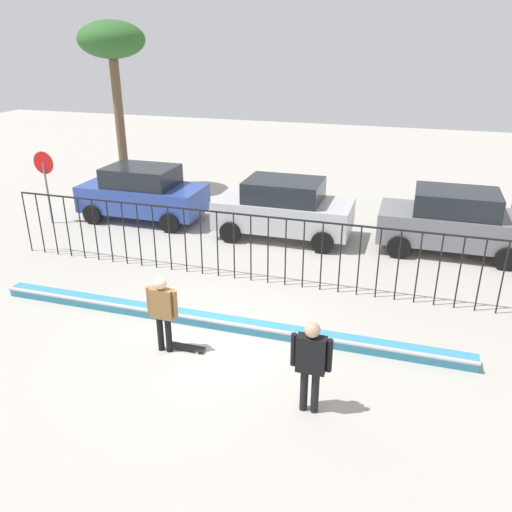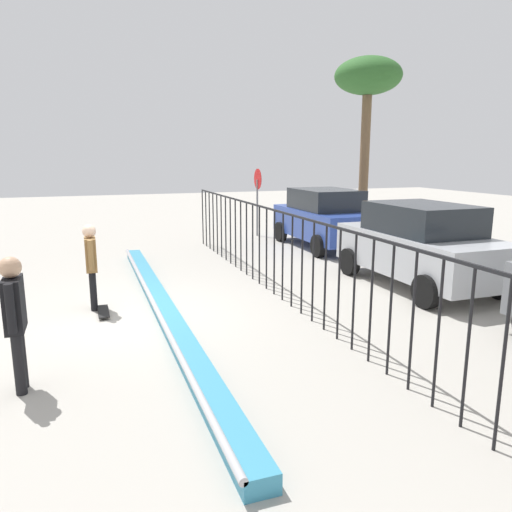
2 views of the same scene
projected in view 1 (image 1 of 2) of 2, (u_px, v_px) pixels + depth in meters
The scene contains 11 objects.
ground_plane at pixel (206, 342), 11.15m from camera, with size 60.00×60.00×0.00m, color #ADA89E.
bowl_coping_ledge at pixel (217, 322), 11.70m from camera, with size 11.00×0.41×0.27m.
perimeter_fence at pixel (251, 241), 13.50m from camera, with size 14.04×0.04×1.85m.
skateboarder at pixel (162, 308), 10.46m from camera, with size 0.68×0.25×1.68m.
skateboard at pixel (186, 347), 10.86m from camera, with size 0.80×0.20×0.07m.
camera_operator at pixel (311, 359), 8.72m from camera, with size 0.71×0.27×1.76m.
parked_car_blue at pixel (143, 193), 18.16m from camera, with size 4.30×2.12×1.90m.
parked_car_silver at pixel (284, 208), 16.55m from camera, with size 4.30×2.12×1.90m.
parked_car_gray at pixel (454, 221), 15.41m from camera, with size 4.30×2.12×1.90m.
stop_sign at pixel (46, 178), 17.55m from camera, with size 0.76×0.07×2.50m.
palm_tree_short at pixel (112, 46), 19.56m from camera, with size 2.51×2.51×6.59m.
Camera 1 is at (3.85, -8.79, 6.07)m, focal length 36.55 mm.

